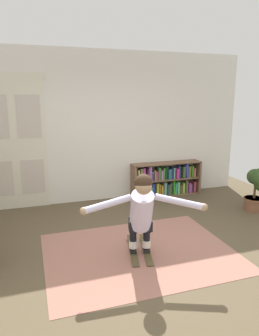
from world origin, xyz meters
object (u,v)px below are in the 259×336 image
at_px(bookshelf, 165,180).
at_px(skis_pair, 139,250).
at_px(potted_plant, 259,185).
at_px(person_skier, 142,209).

height_order(bookshelf, skis_pair, bookshelf).
bearing_deg(bookshelf, potted_plant, -48.13).
bearing_deg(person_skier, skis_pair, 77.03).
xyz_separation_m(skis_pair, person_skier, (-0.04, -0.19, 0.65)).
relative_size(bookshelf, potted_plant, 1.85).
relative_size(potted_plant, skis_pair, 0.99).
xyz_separation_m(bookshelf, person_skier, (-1.39, -2.32, 0.36)).
bearing_deg(skis_pair, potted_plant, 16.68).
bearing_deg(potted_plant, skis_pair, -163.32).
bearing_deg(potted_plant, person_skier, -159.78).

